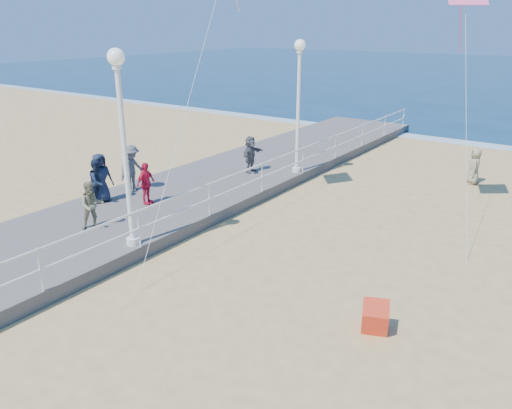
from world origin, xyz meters
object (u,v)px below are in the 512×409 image
Objects in this scene: spectator_4 at (101,178)px; box_kite at (375,320)px; spectator_3 at (146,183)px; spectator_5 at (251,154)px; beach_walker_c at (475,166)px; spectator_2 at (132,168)px; spectator_1 at (92,205)px; spectator_7 at (98,182)px; lamp_post_mid at (123,130)px; lamp_post_far at (299,93)px.

box_kite is at bearing -86.35° from spectator_4.
spectator_5 is at bearing -14.47° from spectator_3.
spectator_5 is 1.01× the size of beach_walker_c.
spectator_5 is (0.62, 5.28, 0.03)m from spectator_3.
beach_walker_c is (7.78, 4.98, -0.41)m from spectator_5.
spectator_4 is 6.35m from spectator_5.
spectator_2 is 1.45m from spectator_4.
spectator_5 is (0.32, 7.74, 0.03)m from spectator_1.
spectator_7 reaches higher than box_kite.
spectator_2 is at bearing 137.99° from lamp_post_mid.
spectator_7 is at bearing 73.72° from spectator_1.
spectator_1 is at bearing 175.86° from lamp_post_mid.
lamp_post_mid is at bearing -135.31° from spectator_2.
spectator_4 is at bearing 150.82° from box_kite.
spectator_2 is 1.00× the size of spectator_4.
spectator_3 is at bearing 33.68° from spectator_1.
box_kite is (10.74, -2.84, -0.96)m from spectator_2.
box_kite is (10.70, -1.40, -0.96)m from spectator_4.
lamp_post_mid is 3.51× the size of beach_walker_c.
spectator_1 is 8.99m from box_kite.
spectator_3 is 13.26m from beach_walker_c.
lamp_post_far is at bearing -36.35° from spectator_2.
box_kite is (10.59, -1.21, -0.89)m from spectator_7.
spectator_2 reaches higher than beach_walker_c.
lamp_post_mid is at bearing -147.73° from spectator_3.
spectator_2 reaches higher than spectator_3.
spectator_7 is 2.62× the size of box_kite.
spectator_4 is 14.76m from beach_walker_c.
lamp_post_mid is at bearing -106.17° from spectator_4.
box_kite is at bearing -108.63° from spectator_7.
spectator_3 is at bearing 130.10° from lamp_post_mid.
spectator_3 is at bearing -56.69° from beach_walker_c.
spectator_1 is 2.48m from spectator_4.
lamp_post_mid is at bearing -127.60° from spectator_7.
spectator_5 is at bearing -144.31° from lamp_post_far.
lamp_post_far is 3.48× the size of spectator_5.
lamp_post_far is at bearing -26.64° from spectator_3.
spectator_5 is at bearing -29.83° from spectator_7.
spectator_4 is 1.12× the size of spectator_5.
beach_walker_c is at bearing 31.80° from lamp_post_far.
spectator_1 is at bearing -49.91° from beach_walker_c.
spectator_5 is 2.55× the size of box_kite.
lamp_post_far is 8.35m from spectator_4.
lamp_post_mid is at bearing 162.17° from box_kite.
spectator_5 is at bearing -28.34° from spectator_2.
lamp_post_mid reaches higher than spectator_2.
lamp_post_mid is 3.16m from spectator_1.
spectator_2 is (-1.80, 3.19, 0.13)m from spectator_1.
spectator_5 is at bearing 24.51° from spectator_1.
lamp_post_mid reaches higher than spectator_7.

